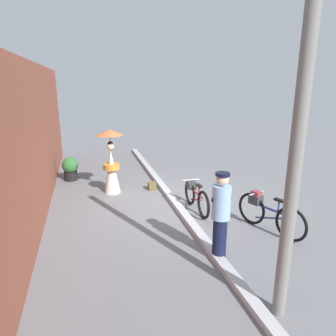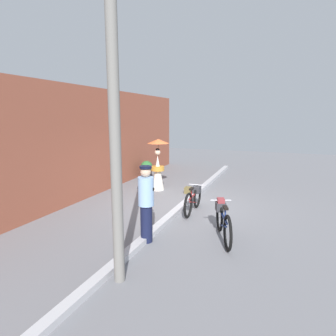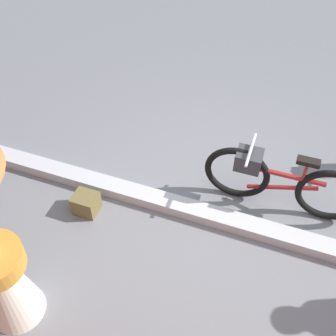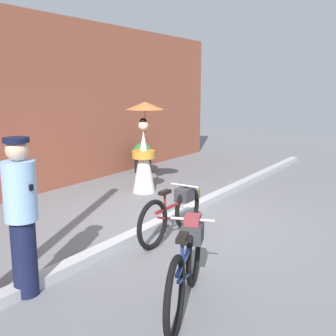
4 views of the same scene
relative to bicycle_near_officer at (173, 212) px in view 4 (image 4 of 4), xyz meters
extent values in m
plane|color=slate|center=(0.44, 0.42, -0.39)|extent=(30.00, 30.00, 0.00)
cube|color=brown|center=(0.44, 3.91, 1.45)|extent=(14.00, 0.40, 3.69)
cube|color=#B2B2B7|center=(0.44, 0.42, -0.33)|extent=(14.00, 0.20, 0.12)
torus|color=black|center=(0.42, 0.01, -0.04)|extent=(0.69, 0.08, 0.69)
torus|color=black|center=(-0.53, -0.01, -0.04)|extent=(0.69, 0.08, 0.69)
cube|color=maroon|center=(-0.05, 0.00, 0.10)|extent=(0.80, 0.05, 0.04)
cube|color=maroon|center=(-0.05, 0.00, -0.09)|extent=(0.70, 0.05, 0.25)
cylinder|color=maroon|center=(-0.22, 0.00, 0.21)|extent=(0.03, 0.03, 0.28)
cube|color=black|center=(-0.22, 0.00, 0.35)|extent=(0.22, 0.09, 0.05)
cylinder|color=silver|center=(0.33, 0.01, 0.33)|extent=(0.04, 0.48, 0.03)
cube|color=#333338|center=(0.33, 0.01, 0.19)|extent=(0.26, 0.23, 0.20)
torus|color=black|center=(-1.10, -0.98, -0.01)|extent=(0.72, 0.32, 0.75)
torus|color=black|center=(-2.06, -1.35, -0.01)|extent=(0.72, 0.32, 0.75)
cube|color=navy|center=(-1.58, -1.17, 0.14)|extent=(0.82, 0.34, 0.04)
cube|color=navy|center=(-1.58, -1.17, -0.06)|extent=(0.72, 0.30, 0.27)
cylinder|color=navy|center=(-1.75, -1.23, 0.26)|extent=(0.03, 0.03, 0.31)
cube|color=black|center=(-1.75, -1.23, 0.42)|extent=(0.24, 0.16, 0.05)
cylinder|color=silver|center=(-1.19, -1.02, 0.40)|extent=(0.20, 0.46, 0.03)
cube|color=#333338|center=(-1.19, -1.02, 0.25)|extent=(0.32, 0.30, 0.20)
cube|color=maroon|center=(-1.19, -1.02, 0.38)|extent=(0.24, 0.22, 0.14)
cylinder|color=#141938|center=(-2.31, 0.37, 0.03)|extent=(0.26, 0.26, 0.83)
cylinder|color=#8CB2E0|center=(-2.31, 0.37, 0.76)|extent=(0.34, 0.34, 0.62)
sphere|color=#D8B293|center=(-2.31, 0.37, 1.18)|extent=(0.23, 0.23, 0.23)
cylinder|color=black|center=(-2.31, 0.37, 1.28)|extent=(0.26, 0.26, 0.05)
cube|color=black|center=(-2.31, 0.37, 0.82)|extent=(0.05, 0.38, 0.06)
cone|color=silver|center=(1.89, 1.96, 0.27)|extent=(0.48, 0.48, 1.31)
cylinder|color=#C1842D|center=(1.89, 1.96, 0.43)|extent=(0.49, 0.49, 0.16)
sphere|color=beige|center=(1.89, 1.96, 1.03)|extent=(0.21, 0.21, 0.21)
sphere|color=black|center=(1.89, 1.96, 1.10)|extent=(0.16, 0.16, 0.16)
cylinder|color=olive|center=(1.95, 1.96, 1.16)|extent=(0.02, 0.02, 0.55)
cone|color=orange|center=(1.95, 1.96, 1.43)|extent=(0.80, 0.80, 0.16)
cylinder|color=black|center=(3.51, 3.22, -0.23)|extent=(0.44, 0.44, 0.31)
sphere|color=#2D6B33|center=(3.51, 3.22, 0.13)|extent=(0.53, 0.53, 0.53)
sphere|color=#2D6B33|center=(3.64, 3.14, 0.07)|extent=(0.29, 0.29, 0.29)
cube|color=brown|center=(1.84, 0.76, -0.27)|extent=(0.25, 0.22, 0.23)
cube|color=brown|center=(1.84, 0.69, -0.22)|extent=(0.21, 0.08, 0.08)
camera|label=1|loc=(-7.03, 2.64, 2.83)|focal=32.96mm
camera|label=2|loc=(-7.62, -2.26, 2.34)|focal=30.51mm
camera|label=3|loc=(0.06, 3.11, 3.25)|focal=45.76mm
camera|label=4|loc=(-4.82, -3.11, 1.79)|focal=43.43mm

